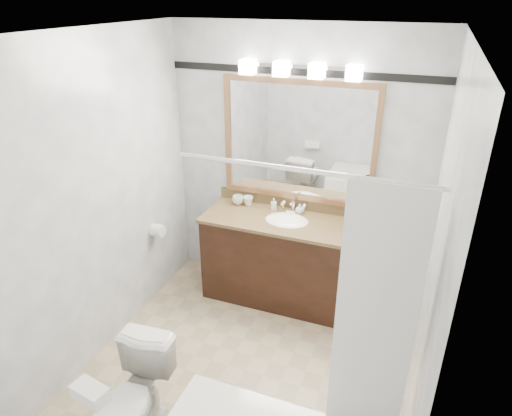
# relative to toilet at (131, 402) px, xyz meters

# --- Properties ---
(room) EXTENTS (2.42, 2.62, 2.52)m
(room) POSITION_rel_toilet_xyz_m (0.45, 0.82, 0.91)
(room) COLOR tan
(room) RESTS_ON ground
(vanity) EXTENTS (1.53, 0.58, 0.97)m
(vanity) POSITION_rel_toilet_xyz_m (0.45, 1.84, 0.10)
(vanity) COLOR black
(vanity) RESTS_ON ground
(mirror) EXTENTS (1.40, 0.04, 1.10)m
(mirror) POSITION_rel_toilet_xyz_m (0.45, 2.11, 1.16)
(mirror) COLOR #9B6B46
(mirror) RESTS_ON room
(vanity_light_bar) EXTENTS (1.02, 0.14, 0.12)m
(vanity_light_bar) POSITION_rel_toilet_xyz_m (0.45, 2.05, 1.79)
(vanity_light_bar) COLOR silver
(vanity_light_bar) RESTS_ON room
(accent_stripe) EXTENTS (2.40, 0.01, 0.06)m
(accent_stripe) POSITION_rel_toilet_xyz_m (0.45, 2.12, 1.76)
(accent_stripe) COLOR black
(accent_stripe) RESTS_ON room
(tp_roll) EXTENTS (0.11, 0.12, 0.12)m
(tp_roll) POSITION_rel_toilet_xyz_m (-0.69, 1.49, 0.36)
(tp_roll) COLOR white
(tp_roll) RESTS_ON room
(toilet) EXTENTS (0.44, 0.70, 0.68)m
(toilet) POSITION_rel_toilet_xyz_m (0.00, 0.00, 0.00)
(toilet) COLOR white
(toilet) RESTS_ON ground
(tissue_box) EXTENTS (0.22, 0.15, 0.08)m
(tissue_box) POSITION_rel_toilet_xyz_m (0.00, -0.30, 0.38)
(tissue_box) COLOR white
(tissue_box) RESTS_ON toilet
(coffee_maker) EXTENTS (0.16, 0.20, 0.31)m
(coffee_maker) POSITION_rel_toilet_xyz_m (1.07, 1.78, 0.67)
(coffee_maker) COLOR black
(coffee_maker) RESTS_ON vanity
(cup_left) EXTENTS (0.11, 0.11, 0.08)m
(cup_left) POSITION_rel_toilet_xyz_m (-0.09, 2.00, 0.55)
(cup_left) COLOR white
(cup_left) RESTS_ON vanity
(cup_right) EXTENTS (0.12, 0.12, 0.09)m
(cup_right) POSITION_rel_toilet_xyz_m (0.01, 2.01, 0.55)
(cup_right) COLOR white
(cup_right) RESTS_ON vanity
(soap_bottle_a) EXTENTS (0.06, 0.06, 0.11)m
(soap_bottle_a) POSITION_rel_toilet_xyz_m (0.27, 2.01, 0.56)
(soap_bottle_a) COLOR white
(soap_bottle_a) RESTS_ON vanity
(soap_bottle_b) EXTENTS (0.09, 0.09, 0.09)m
(soap_bottle_b) POSITION_rel_toilet_xyz_m (0.52, 2.01, 0.56)
(soap_bottle_b) COLOR white
(soap_bottle_b) RESTS_ON vanity
(soap_bar) EXTENTS (0.09, 0.06, 0.03)m
(soap_bar) POSITION_rel_toilet_xyz_m (0.45, 1.96, 0.52)
(soap_bar) COLOR beige
(soap_bar) RESTS_ON vanity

